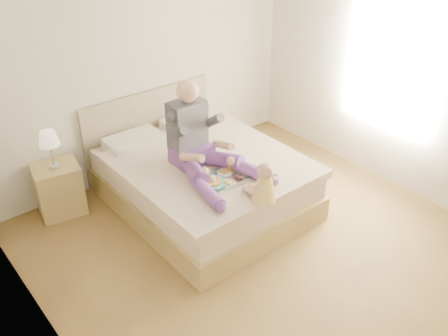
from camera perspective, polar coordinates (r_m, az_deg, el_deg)
room at (r=4.20m, az=6.48°, el=7.00°), size 4.02×4.22×2.71m
bed at (r=5.43m, az=-2.86°, el=-1.04°), size 1.70×2.18×1.00m
nightstand at (r=5.58m, az=-18.33°, el=-2.29°), size 0.53×0.49×0.56m
lamp at (r=5.27m, az=-19.38°, el=2.97°), size 0.20×0.20×0.41m
adult at (r=4.92m, az=-2.83°, el=2.79°), size 0.77×1.08×0.91m
tray at (r=4.81m, az=-0.51°, el=-1.19°), size 0.46×0.36×0.13m
baby at (r=4.50m, az=4.54°, el=-1.93°), size 0.25×0.34×0.38m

